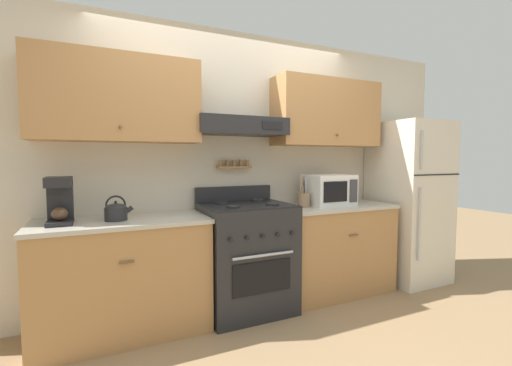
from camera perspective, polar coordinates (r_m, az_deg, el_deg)
name	(u,v)px	position (r m, az deg, el deg)	size (l,w,h in m)	color
ground_plane	(260,323)	(3.04, 0.75, -22.33)	(16.00, 16.00, 0.00)	#937551
wall_back	(232,147)	(3.26, -4.04, 5.94)	(5.20, 0.46, 2.55)	beige
counter_left	(124,276)	(2.92, -21.14, -14.30)	(1.27, 0.63, 0.89)	#AD7A47
counter_right	(333,248)	(3.63, 12.67, -10.51)	(1.18, 0.63, 0.89)	#AD7A47
stove_range	(246,257)	(3.12, -1.62, -12.18)	(0.76, 0.67, 1.09)	#232326
refrigerator	(408,202)	(4.19, 24.04, -2.84)	(0.68, 0.72, 1.75)	beige
tea_kettle	(116,211)	(2.78, -22.28, -4.37)	(0.21, 0.16, 0.19)	#232326
coffee_maker	(60,200)	(2.81, -29.90, -2.44)	(0.16, 0.24, 0.34)	black
microwave	(329,190)	(3.48, 12.04, -1.15)	(0.45, 0.36, 0.30)	white
utensil_crock	(304,200)	(3.30, 7.93, -2.74)	(0.12, 0.12, 0.29)	#8E7051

